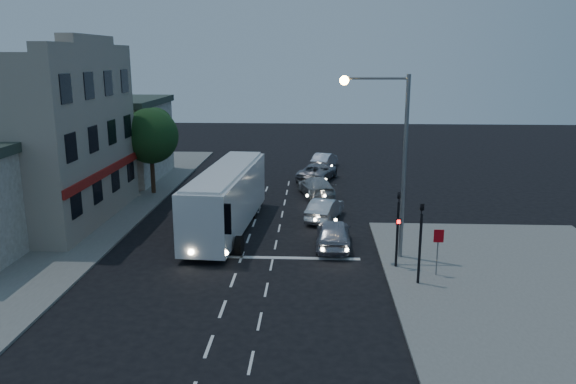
# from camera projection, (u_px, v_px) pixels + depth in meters

# --- Properties ---
(ground) EXTENTS (120.00, 120.00, 0.00)m
(ground) POSITION_uv_depth(u_px,v_px,m) (236.00, 272.00, 26.51)
(ground) COLOR black
(sidewalk_near) EXTENTS (12.00, 24.00, 0.12)m
(sidewalk_near) POSITION_uv_depth(u_px,v_px,m) (551.00, 315.00, 22.01)
(sidewalk_near) COLOR slate
(sidewalk_near) RESTS_ON ground
(sidewalk_far) EXTENTS (12.00, 50.00, 0.12)m
(sidewalk_far) POSITION_uv_depth(u_px,v_px,m) (46.00, 219.00, 34.87)
(sidewalk_far) COLOR slate
(sidewalk_far) RESTS_ON ground
(road_markings) EXTENTS (8.00, 30.55, 0.01)m
(road_markings) POSITION_uv_depth(u_px,v_px,m) (269.00, 249.00, 29.66)
(road_markings) COLOR silver
(road_markings) RESTS_ON ground
(tour_bus) EXTENTS (3.34, 12.13, 3.68)m
(tour_bus) POSITION_uv_depth(u_px,v_px,m) (227.00, 197.00, 32.47)
(tour_bus) COLOR silver
(tour_bus) RESTS_ON ground
(car_suv) EXTENTS (1.95, 4.52, 1.52)m
(car_suv) POSITION_uv_depth(u_px,v_px,m) (333.00, 233.00, 29.80)
(car_suv) COLOR #A6A7B3
(car_suv) RESTS_ON ground
(car_sedan_a) EXTENTS (2.56, 4.39, 1.37)m
(car_sedan_a) POSITION_uv_depth(u_px,v_px,m) (325.00, 209.00, 34.79)
(car_sedan_a) COLOR silver
(car_sedan_a) RESTS_ON ground
(car_sedan_b) EXTENTS (3.12, 5.15, 1.40)m
(car_sedan_b) POSITION_uv_depth(u_px,v_px,m) (316.00, 187.00, 40.73)
(car_sedan_b) COLOR #AFAFAF
(car_sedan_b) RESTS_ON ground
(car_sedan_c) EXTENTS (3.76, 5.54, 1.41)m
(car_sedan_c) POSITION_uv_depth(u_px,v_px,m) (318.00, 172.00, 45.90)
(car_sedan_c) COLOR gray
(car_sedan_c) RESTS_ON ground
(car_extra) EXTENTS (2.58, 4.50, 1.40)m
(car_extra) POSITION_uv_depth(u_px,v_px,m) (324.00, 160.00, 50.87)
(car_extra) COLOR silver
(car_extra) RESTS_ON ground
(traffic_signal_main) EXTENTS (0.25, 0.35, 4.10)m
(traffic_signal_main) POSITION_uv_depth(u_px,v_px,m) (398.00, 220.00, 26.34)
(traffic_signal_main) COLOR black
(traffic_signal_main) RESTS_ON sidewalk_near
(traffic_signal_side) EXTENTS (0.18, 0.15, 4.10)m
(traffic_signal_side) POSITION_uv_depth(u_px,v_px,m) (421.00, 234.00, 24.39)
(traffic_signal_side) COLOR black
(traffic_signal_side) RESTS_ON sidewalk_near
(regulatory_sign) EXTENTS (0.45, 0.12, 2.20)m
(regulatory_sign) POSITION_uv_depth(u_px,v_px,m) (438.00, 245.00, 25.47)
(regulatory_sign) COLOR slate
(regulatory_sign) RESTS_ON sidewalk_near
(streetlight) EXTENTS (3.32, 0.44, 9.00)m
(streetlight) POSITION_uv_depth(u_px,v_px,m) (392.00, 146.00, 26.95)
(streetlight) COLOR slate
(streetlight) RESTS_ON sidewalk_near
(main_building) EXTENTS (10.12, 12.00, 11.00)m
(main_building) POSITION_uv_depth(u_px,v_px,m) (22.00, 138.00, 33.70)
(main_building) COLOR gray
(main_building) RESTS_ON sidewalk_far
(low_building_north) EXTENTS (9.40, 9.40, 6.50)m
(low_building_north) POSITION_uv_depth(u_px,v_px,m) (105.00, 138.00, 45.75)
(low_building_north) COLOR gray
(low_building_north) RESTS_ON sidewalk_far
(street_tree) EXTENTS (4.00, 4.00, 6.20)m
(street_tree) POSITION_uv_depth(u_px,v_px,m) (150.00, 133.00, 40.41)
(street_tree) COLOR black
(street_tree) RESTS_ON sidewalk_far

